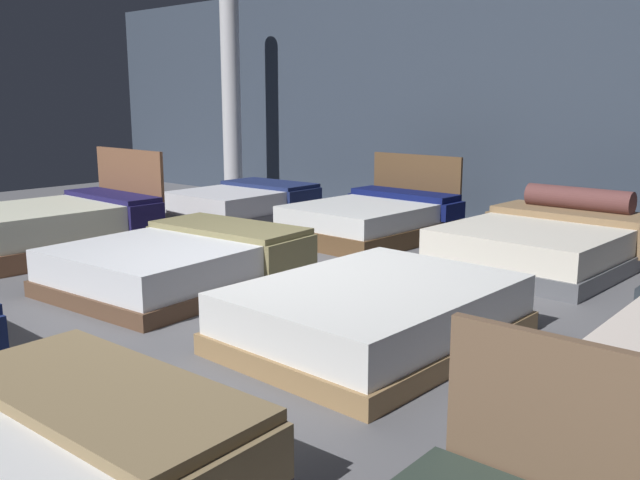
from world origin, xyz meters
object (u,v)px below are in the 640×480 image
Objects in this scene: bed_5 at (182,262)px; bed_6 at (375,313)px; bed_8 at (243,203)px; bed_4 at (59,227)px; bed_9 at (373,219)px; bed_10 at (546,242)px; support_pillar at (231,97)px.

bed_5 reaches higher than bed_6.
bed_6 is at bearing -33.40° from bed_8.
bed_4 is 2.20m from bed_5.
bed_8 reaches higher than bed_5.
bed_9 is 2.19m from bed_10.
bed_8 is (-4.46, 2.97, 0.01)m from bed_6.
bed_9 reaches higher than bed_8.
bed_9 reaches higher than bed_5.
bed_5 is 3.71m from bed_10.
bed_10 reaches higher than bed_8.
bed_4 is 4.46m from bed_6.
bed_8 is at bearing 124.14° from bed_5.
bed_8 is 4.48m from bed_10.
bed_8 is 0.94× the size of bed_9.
bed_10 is 6.23m from support_pillar.
support_pillar is at bearing 141.88° from bed_8.
bed_4 reaches higher than bed_10.
support_pillar is (-1.47, 1.16, 1.53)m from bed_8.
bed_9 is 0.91× the size of bed_10.
support_pillar is (-5.94, 1.11, 1.50)m from bed_10.
bed_4 reaches higher than bed_6.
bed_6 is at bearing -87.31° from bed_10.
bed_4 is 0.60× the size of support_pillar.
bed_5 is at bearing -47.74° from support_pillar.
bed_6 is at bearing 1.22° from bed_4.
bed_9 is (0.08, 2.90, 0.02)m from bed_5.
bed_9 is 0.59× the size of support_pillar.
bed_10 is (4.48, 2.91, -0.04)m from bed_4.
bed_4 is 0.95× the size of bed_5.
bed_9 is (-2.17, 2.99, 0.03)m from bed_6.
bed_5 is 1.08× the size of bed_9.
bed_5 is at bearing -52.31° from bed_8.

